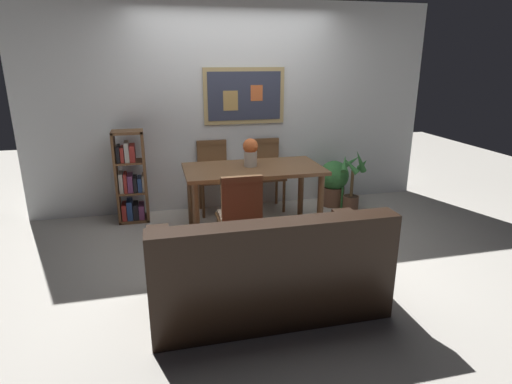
% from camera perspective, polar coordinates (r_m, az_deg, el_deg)
% --- Properties ---
extents(ground_plane, '(12.00, 12.00, 0.00)m').
position_cam_1_polar(ground_plane, '(4.56, 0.76, -7.25)').
color(ground_plane, '#B7B2A8').
extents(wall_back_with_painting, '(5.20, 0.14, 2.60)m').
position_cam_1_polar(wall_back_with_painting, '(5.55, -2.85, 11.25)').
color(wall_back_with_painting, silver).
rests_on(wall_back_with_painting, ground_plane).
extents(dining_table, '(1.52, 0.80, 0.76)m').
position_cam_1_polar(dining_table, '(4.73, -0.35, 2.13)').
color(dining_table, brown).
rests_on(dining_table, ground_plane).
extents(dining_chair_far_left, '(0.40, 0.41, 0.91)m').
position_cam_1_polar(dining_chair_far_left, '(5.46, -5.77, 2.89)').
color(dining_chair_far_left, brown).
rests_on(dining_chair_far_left, ground_plane).
extents(dining_chair_near_left, '(0.40, 0.41, 0.91)m').
position_cam_1_polar(dining_chair_near_left, '(3.99, -2.16, -2.66)').
color(dining_chair_near_left, brown).
rests_on(dining_chair_near_left, ground_plane).
extents(dining_chair_far_right, '(0.40, 0.41, 0.91)m').
position_cam_1_polar(dining_chair_far_right, '(5.56, 1.40, 3.24)').
color(dining_chair_far_right, brown).
rests_on(dining_chair_far_right, ground_plane).
extents(leather_couch, '(1.80, 0.84, 0.84)m').
position_cam_1_polar(leather_couch, '(3.37, 1.43, -10.88)').
color(leather_couch, black).
rests_on(leather_couch, ground_plane).
extents(bookshelf, '(0.36, 0.28, 1.11)m').
position_cam_1_polar(bookshelf, '(5.31, -16.48, 1.47)').
color(bookshelf, brown).
rests_on(bookshelf, ground_plane).
extents(potted_ivy, '(0.39, 0.39, 0.62)m').
position_cam_1_polar(potted_ivy, '(5.78, 10.41, 1.42)').
color(potted_ivy, brown).
rests_on(potted_ivy, ground_plane).
extents(potted_palm, '(0.37, 0.38, 0.84)m').
position_cam_1_polar(potted_palm, '(5.60, 12.84, 1.13)').
color(potted_palm, brown).
rests_on(potted_palm, ground_plane).
extents(flower_vase, '(0.17, 0.18, 0.31)m').
position_cam_1_polar(flower_vase, '(4.71, -0.75, 5.52)').
color(flower_vase, beige).
rests_on(flower_vase, dining_table).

